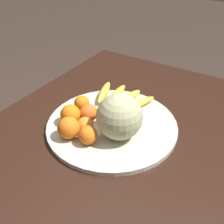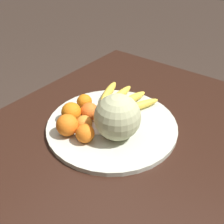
{
  "view_description": "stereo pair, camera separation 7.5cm",
  "coord_description": "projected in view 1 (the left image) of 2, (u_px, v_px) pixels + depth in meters",
  "views": [
    {
      "loc": [
        0.6,
        0.35,
        1.37
      ],
      "look_at": [
        -0.04,
        -0.04,
        0.84
      ],
      "focal_mm": 42.0,
      "sensor_mm": 36.0,
      "label": 1
    },
    {
      "loc": [
        0.55,
        0.42,
        1.37
      ],
      "look_at": [
        -0.04,
        -0.04,
        0.84
      ],
      "focal_mm": 42.0,
      "sensor_mm": 36.0,
      "label": 2
    }
  ],
  "objects": [
    {
      "name": "melon",
      "position": [
        120.0,
        116.0,
        0.86
      ],
      "size": [
        0.16,
        0.16,
        0.16
      ],
      "color": "#B2B789",
      "rests_on": "fruit_bowl"
    },
    {
      "name": "fruit_bowl",
      "position": [
        112.0,
        125.0,
        0.96
      ],
      "size": [
        0.47,
        0.47,
        0.02
      ],
      "color": "beige",
      "rests_on": "kitchen_table"
    },
    {
      "name": "produce_tag",
      "position": [
        97.0,
        129.0,
        0.92
      ],
      "size": [
        0.07,
        0.06,
        0.0
      ],
      "rotation": [
        0.0,
        0.0,
        0.69
      ],
      "color": "white",
      "rests_on": "fruit_bowl"
    },
    {
      "name": "kitchen_table",
      "position": [
        116.0,
        159.0,
        0.98
      ],
      "size": [
        1.29,
        0.95,
        0.77
      ],
      "color": "black",
      "rests_on": "ground_plane"
    },
    {
      "name": "orange_mid_center",
      "position": [
        89.0,
        113.0,
        0.95
      ],
      "size": [
        0.07,
        0.07,
        0.07
      ],
      "color": "orange",
      "rests_on": "fruit_bowl"
    },
    {
      "name": "orange_top_small",
      "position": [
        69.0,
        128.0,
        0.87
      ],
      "size": [
        0.08,
        0.08,
        0.08
      ],
      "color": "orange",
      "rests_on": "fruit_bowl"
    },
    {
      "name": "orange_front_left",
      "position": [
        70.0,
        115.0,
        0.93
      ],
      "size": [
        0.07,
        0.07,
        0.07
      ],
      "color": "orange",
      "rests_on": "fruit_bowl"
    },
    {
      "name": "banana_bunch",
      "position": [
        120.0,
        98.0,
        1.06
      ],
      "size": [
        0.19,
        0.25,
        0.03
      ],
      "rotation": [
        0.0,
        0.0,
        3.1
      ],
      "color": "#473819",
      "rests_on": "fruit_bowl"
    },
    {
      "name": "orange_back_right",
      "position": [
        111.0,
        109.0,
        0.97
      ],
      "size": [
        0.07,
        0.07,
        0.07
      ],
      "color": "orange",
      "rests_on": "fruit_bowl"
    },
    {
      "name": "orange_front_right",
      "position": [
        85.0,
        125.0,
        0.9
      ],
      "size": [
        0.06,
        0.06,
        0.06
      ],
      "color": "orange",
      "rests_on": "fruit_bowl"
    },
    {
      "name": "orange_back_left",
      "position": [
        82.0,
        103.0,
        1.01
      ],
      "size": [
        0.06,
        0.06,
        0.06
      ],
      "color": "orange",
      "rests_on": "fruit_bowl"
    },
    {
      "name": "orange_side_extra",
      "position": [
        88.0,
        135.0,
        0.85
      ],
      "size": [
        0.06,
        0.06,
        0.06
      ],
      "color": "orange",
      "rests_on": "fruit_bowl"
    }
  ]
}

